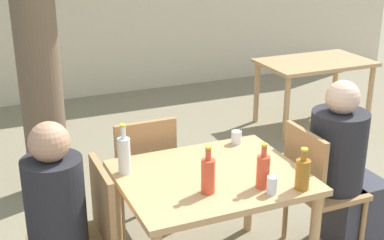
% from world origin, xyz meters
% --- Properties ---
extents(dining_table_front, '(1.12, 0.92, 0.74)m').
position_xyz_m(dining_table_front, '(0.00, 0.00, 0.65)').
color(dining_table_front, tan).
rests_on(dining_table_front, ground_plane).
extents(dining_table_back, '(1.21, 0.74, 0.74)m').
position_xyz_m(dining_table_back, '(2.25, 2.09, 0.64)').
color(dining_table_back, tan).
rests_on(dining_table_back, ground_plane).
extents(patio_chair_0, '(0.44, 0.44, 0.91)m').
position_xyz_m(patio_chair_0, '(-0.79, 0.00, 0.52)').
color(patio_chair_0, '#A87A4C').
rests_on(patio_chair_0, ground_plane).
extents(patio_chair_1, '(0.44, 0.44, 0.91)m').
position_xyz_m(patio_chair_1, '(0.79, 0.00, 0.52)').
color(patio_chair_1, '#A87A4C').
rests_on(patio_chair_1, ground_plane).
extents(patio_chair_2, '(0.44, 0.44, 0.91)m').
position_xyz_m(patio_chair_2, '(-0.22, 0.69, 0.52)').
color(patio_chair_2, '#A87A4C').
rests_on(patio_chair_2, ground_plane).
extents(person_seated_0, '(0.56, 0.33, 1.22)m').
position_xyz_m(person_seated_0, '(-1.03, -0.00, 0.55)').
color(person_seated_0, '#383842').
rests_on(person_seated_0, ground_plane).
extents(person_seated_1, '(0.59, 0.38, 1.22)m').
position_xyz_m(person_seated_1, '(1.02, -0.00, 0.56)').
color(person_seated_1, '#383842').
rests_on(person_seated_1, ground_plane).
extents(soda_bottle_0, '(0.08, 0.08, 0.29)m').
position_xyz_m(soda_bottle_0, '(-0.12, -0.20, 0.85)').
color(soda_bottle_0, '#DB4C2D').
rests_on(soda_bottle_0, dining_table_front).
extents(water_bottle_1, '(0.08, 0.08, 0.32)m').
position_xyz_m(water_bottle_1, '(-0.48, 0.23, 0.86)').
color(water_bottle_1, silver).
rests_on(water_bottle_1, dining_table_front).
extents(amber_bottle_2, '(0.08, 0.08, 0.25)m').
position_xyz_m(amber_bottle_2, '(0.40, -0.37, 0.84)').
color(amber_bottle_2, '#9E661E').
rests_on(amber_bottle_2, dining_table_front).
extents(soda_bottle_3, '(0.08, 0.08, 0.27)m').
position_xyz_m(soda_bottle_3, '(0.20, -0.27, 0.85)').
color(soda_bottle_3, '#DB4C2D').
rests_on(soda_bottle_3, dining_table_front).
extents(drinking_glass_0, '(0.06, 0.06, 0.10)m').
position_xyz_m(drinking_glass_0, '(0.21, -0.35, 0.79)').
color(drinking_glass_0, white).
rests_on(drinking_glass_0, dining_table_front).
extents(drinking_glass_1, '(0.07, 0.07, 0.09)m').
position_xyz_m(drinking_glass_1, '(0.37, 0.37, 0.79)').
color(drinking_glass_1, white).
rests_on(drinking_glass_1, dining_table_front).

